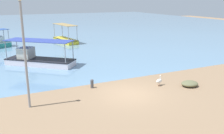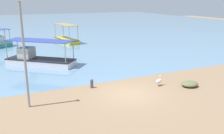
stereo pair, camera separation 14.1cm
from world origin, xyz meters
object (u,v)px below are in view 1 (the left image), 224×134
Objects in this scene: fishing_boat_near_right at (38,59)px; net_pile at (190,84)px; fishing_boat_outer at (65,39)px; pelican at (159,81)px; mooring_bollard at (92,83)px; lamp_post at (24,48)px.

net_pile is at bearing -50.89° from fishing_boat_near_right.
fishing_boat_outer is 22.81m from net_pile.
fishing_boat_outer is at bearing 93.23° from pelican.
fishing_boat_outer reaches higher than mooring_bollard.
lamp_post is at bearing -161.81° from mooring_bollard.
pelican is 4.98m from mooring_bollard.
mooring_bollard reaches higher than net_pile.
pelican is 0.12× the size of lamp_post.
mooring_bollard is at bearing 157.30° from net_pile.
pelican is (1.21, -21.50, -0.12)m from fishing_boat_outer.
lamp_post is 5.80m from mooring_bollard.
lamp_post is at bearing 178.77° from pelican.
mooring_bollard is at bearing -73.98° from fishing_boat_near_right.
mooring_bollard is (-4.68, 1.70, -0.02)m from pelican.
fishing_boat_near_right is at bearing 77.56° from lamp_post.
lamp_post is at bearing 173.49° from net_pile.
fishing_boat_near_right is at bearing 129.11° from net_pile.
mooring_bollard is 7.22m from net_pile.
fishing_boat_outer is 8.46× the size of mooring_bollard.
mooring_bollard is (4.58, 1.50, -3.23)m from lamp_post.
fishing_boat_outer is 4.34× the size of net_pile.
net_pile is (6.66, -2.79, -0.16)m from mooring_bollard.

